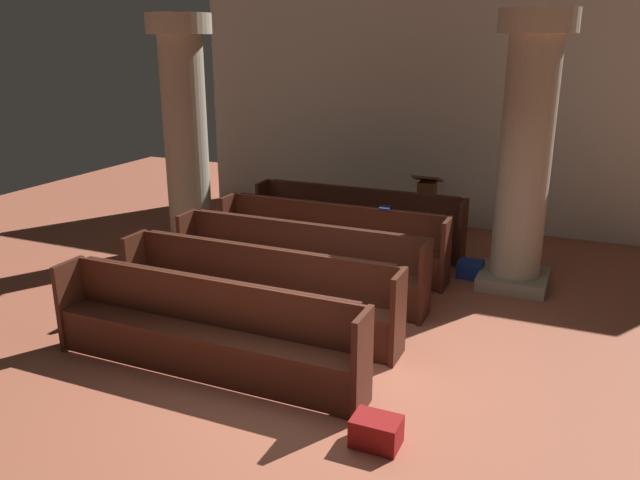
# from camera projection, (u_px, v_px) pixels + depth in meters

# --- Properties ---
(ground_plane) EXTENTS (19.20, 19.20, 0.00)m
(ground_plane) POSITION_uv_depth(u_px,v_px,m) (322.00, 375.00, 6.50)
(ground_plane) COLOR #AD5B42
(back_wall) EXTENTS (10.00, 0.16, 4.50)m
(back_wall) POSITION_uv_depth(u_px,v_px,m) (460.00, 101.00, 11.13)
(back_wall) COLOR silver
(back_wall) RESTS_ON ground
(pew_row_0) EXTENTS (3.46, 0.47, 0.99)m
(pew_row_0) POSITION_uv_depth(u_px,v_px,m) (357.00, 218.00, 10.25)
(pew_row_0) COLOR #4C2316
(pew_row_0) RESTS_ON ground
(pew_row_1) EXTENTS (3.46, 0.46, 0.99)m
(pew_row_1) POSITION_uv_depth(u_px,v_px,m) (331.00, 237.00, 9.28)
(pew_row_1) COLOR #4C2316
(pew_row_1) RESTS_ON ground
(pew_row_2) EXTENTS (3.46, 0.47, 0.99)m
(pew_row_2) POSITION_uv_depth(u_px,v_px,m) (298.00, 260.00, 8.32)
(pew_row_2) COLOR #4C2316
(pew_row_2) RESTS_ON ground
(pew_row_3) EXTENTS (3.46, 0.46, 0.99)m
(pew_row_3) POSITION_uv_depth(u_px,v_px,m) (257.00, 289.00, 7.35)
(pew_row_3) COLOR #4C2316
(pew_row_3) RESTS_ON ground
(pew_row_4) EXTENTS (3.46, 0.46, 0.99)m
(pew_row_4) POSITION_uv_depth(u_px,v_px,m) (204.00, 327.00, 6.39)
(pew_row_4) COLOR #4C2316
(pew_row_4) RESTS_ON ground
(pillar_aisle_side) EXTENTS (0.98, 0.98, 3.65)m
(pillar_aisle_side) POSITION_uv_depth(u_px,v_px,m) (526.00, 150.00, 8.32)
(pillar_aisle_side) COLOR #9F967E
(pillar_aisle_side) RESTS_ON ground
(pillar_far_side) EXTENTS (0.98, 0.98, 3.65)m
(pillar_far_side) POSITION_uv_depth(u_px,v_px,m) (186.00, 132.00, 9.91)
(pillar_far_side) COLOR #9F967E
(pillar_far_side) RESTS_ON ground
(lectern) EXTENTS (0.48, 0.45, 1.08)m
(lectern) POSITION_uv_depth(u_px,v_px,m) (426.00, 210.00, 11.01)
(lectern) COLOR brown
(lectern) RESTS_ON ground
(hymn_book) EXTENTS (0.15, 0.20, 0.02)m
(hymn_book) POSITION_uv_depth(u_px,v_px,m) (386.00, 208.00, 9.01)
(hymn_book) COLOR navy
(hymn_book) RESTS_ON pew_row_1
(kneeler_box_blue) EXTENTS (0.35, 0.30, 0.24)m
(kneeler_box_blue) POSITION_uv_depth(u_px,v_px,m) (470.00, 269.00, 9.15)
(kneeler_box_blue) COLOR navy
(kneeler_box_blue) RESTS_ON ground
(kneeler_box_red) EXTENTS (0.41, 0.29, 0.25)m
(kneeler_box_red) POSITION_uv_depth(u_px,v_px,m) (376.00, 431.00, 5.36)
(kneeler_box_red) COLOR maroon
(kneeler_box_red) RESTS_ON ground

